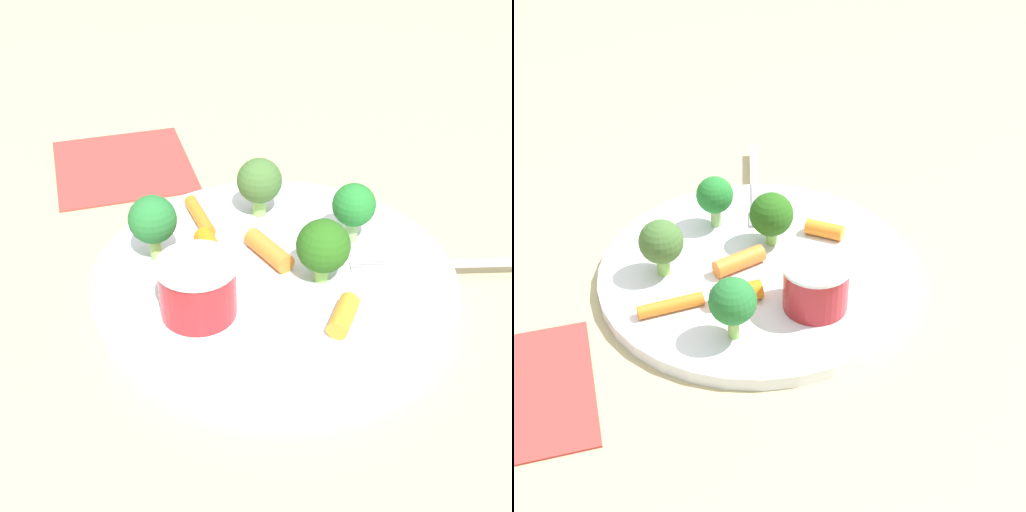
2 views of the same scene
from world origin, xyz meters
TOP-DOWN VIEW (x-y plane):
  - ground_plane at (0.00, 0.00)m, footprint 2.40×2.40m
  - plate at (0.00, 0.00)m, footprint 0.28×0.28m
  - sauce_cup at (-0.01, 0.07)m, footprint 0.06×0.06m
  - broccoli_floret_0 at (-0.03, -0.02)m, footprint 0.04×0.04m
  - broccoli_floret_1 at (-0.01, -0.08)m, footprint 0.04×0.04m
  - broccoli_floret_2 at (0.07, 0.06)m, footprint 0.04×0.04m
  - broccoli_floret_3 at (0.07, -0.04)m, footprint 0.04×0.04m
  - carrot_stick_0 at (0.01, -0.01)m, footprint 0.05×0.02m
  - carrot_stick_1 at (-0.08, 0.00)m, footprint 0.03×0.04m
  - carrot_stick_2 at (0.04, 0.03)m, footprint 0.05×0.03m
  - carrot_stick_3 at (0.09, 0.01)m, footprint 0.06×0.03m
  - fork at (-0.08, -0.11)m, footprint 0.10×0.14m

SIDE VIEW (x-z plane):
  - ground_plane at x=0.00m, z-range 0.00..0.00m
  - plate at x=0.00m, z-range 0.00..0.01m
  - fork at x=-0.08m, z-range 0.01..0.01m
  - carrot_stick_3 at x=0.09m, z-range 0.01..0.02m
  - carrot_stick_1 at x=-0.08m, z-range 0.01..0.03m
  - carrot_stick_0 at x=0.01m, z-range 0.01..0.03m
  - carrot_stick_2 at x=0.04m, z-range 0.01..0.03m
  - sauce_cup at x=-0.01m, z-range 0.01..0.06m
  - broccoli_floret_0 at x=-0.03m, z-range 0.02..0.07m
  - broccoli_floret_3 at x=0.07m, z-range 0.02..0.07m
  - broccoli_floret_1 at x=-0.01m, z-range 0.02..0.07m
  - broccoli_floret_2 at x=0.07m, z-range 0.02..0.07m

